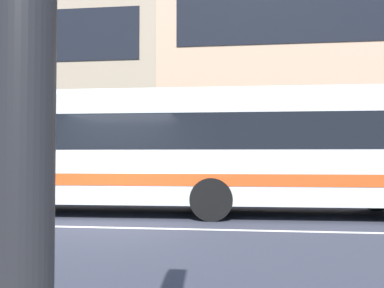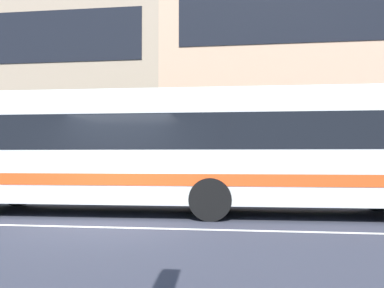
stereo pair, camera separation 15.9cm
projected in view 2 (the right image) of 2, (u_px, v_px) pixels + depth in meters
The scene contains 5 objects.
ground_plane at pixel (102, 227), 8.85m from camera, with size 160.00×160.00×0.00m, color #343642.
lane_centre_line at pixel (102, 227), 8.85m from camera, with size 60.00×0.16×0.01m, color silver.
hedge_row_far at pixel (149, 187), 14.84m from camera, with size 16.01×1.10×0.83m, color #306834.
apartment_block_left at pixel (24, 81), 26.28m from camera, with size 19.65×11.45×12.50m.
transit_bus at pixel (184, 147), 11.03m from camera, with size 12.49×2.87×3.15m.
Camera 2 is at (3.05, -8.57, 1.48)m, focal length 39.31 mm.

